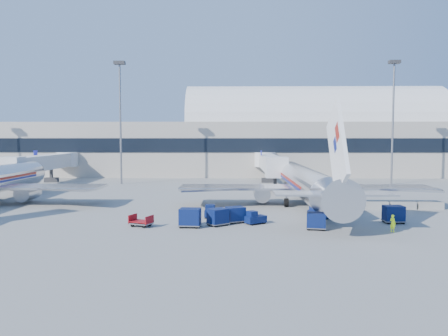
{
  "coord_description": "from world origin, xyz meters",
  "views": [
    {
      "loc": [
        0.58,
        -50.54,
        8.65
      ],
      "look_at": [
        -0.43,
        6.0,
        4.69
      ],
      "focal_mm": 35.0,
      "sensor_mm": 36.0,
      "label": 1
    }
  ],
  "objects_px": {
    "cart_solo_far": "(394,214)",
    "ramp_worker": "(393,223)",
    "jetbridge_mid": "(46,163)",
    "cart_train_a": "(236,214)",
    "tug_lead": "(255,218)",
    "cart_train_c": "(190,217)",
    "jetbridge_near": "(269,163)",
    "barrier_mid": "(403,206)",
    "airliner_main": "(306,183)",
    "cart_solo_near": "(316,221)",
    "tug_right": "(318,213)",
    "cart_train_b": "(218,217)",
    "tug_left": "(210,211)",
    "mast_east": "(393,104)",
    "mast_west": "(120,104)",
    "cart_open_red": "(141,222)",
    "barrier_near": "(376,205)",
    "barrier_far": "(431,206)"
  },
  "relations": [
    {
      "from": "airliner_main",
      "to": "barrier_near",
      "type": "distance_m",
      "value": 8.74
    },
    {
      "from": "jetbridge_near",
      "to": "barrier_near",
      "type": "distance_m",
      "value": 30.82
    },
    {
      "from": "jetbridge_mid",
      "to": "mast_west",
      "type": "xyz_separation_m",
      "value": [
        14.4,
        -0.81,
        10.86
      ]
    },
    {
      "from": "barrier_near",
      "to": "tug_left",
      "type": "bearing_deg",
      "value": -163.67
    },
    {
      "from": "tug_left",
      "to": "ramp_worker",
      "type": "distance_m",
      "value": 18.45
    },
    {
      "from": "barrier_mid",
      "to": "barrier_far",
      "type": "relative_size",
      "value": 1.0
    },
    {
      "from": "tug_right",
      "to": "cart_train_b",
      "type": "distance_m",
      "value": 11.24
    },
    {
      "from": "barrier_far",
      "to": "cart_solo_far",
      "type": "distance_m",
      "value": 11.46
    },
    {
      "from": "tug_lead",
      "to": "ramp_worker",
      "type": "height_order",
      "value": "ramp_worker"
    },
    {
      "from": "barrier_far",
      "to": "cart_open_red",
      "type": "bearing_deg",
      "value": -161.84
    },
    {
      "from": "jetbridge_mid",
      "to": "cart_solo_near",
      "type": "relative_size",
      "value": 13.39
    },
    {
      "from": "mast_west",
      "to": "tug_right",
      "type": "xyz_separation_m",
      "value": [
        29.77,
        -34.26,
        -14.15
      ]
    },
    {
      "from": "cart_train_c",
      "to": "ramp_worker",
      "type": "height_order",
      "value": "cart_train_c"
    },
    {
      "from": "airliner_main",
      "to": "barrier_mid",
      "type": "xyz_separation_m",
      "value": [
        11.3,
        -2.51,
        -2.48
      ]
    },
    {
      "from": "barrier_near",
      "to": "cart_solo_far",
      "type": "height_order",
      "value": "cart_solo_far"
    },
    {
      "from": "tug_left",
      "to": "cart_solo_near",
      "type": "distance_m",
      "value": 11.93
    },
    {
      "from": "airliner_main",
      "to": "tug_left",
      "type": "height_order",
      "value": "airliner_main"
    },
    {
      "from": "barrier_far",
      "to": "mast_east",
      "type": "bearing_deg",
      "value": 79.08
    },
    {
      "from": "tug_right",
      "to": "cart_train_c",
      "type": "height_order",
      "value": "cart_train_c"
    },
    {
      "from": "airliner_main",
      "to": "cart_train_a",
      "type": "distance_m",
      "value": 14.55
    },
    {
      "from": "mast_west",
      "to": "tug_right",
      "type": "relative_size",
      "value": 9.57
    },
    {
      "from": "tug_left",
      "to": "cart_train_b",
      "type": "xyz_separation_m",
      "value": [
        0.95,
        -4.37,
        0.22
      ]
    },
    {
      "from": "mast_east",
      "to": "tug_left",
      "type": "relative_size",
      "value": 9.78
    },
    {
      "from": "mast_west",
      "to": "ramp_worker",
      "type": "bearing_deg",
      "value": -49.04
    },
    {
      "from": "tug_lead",
      "to": "cart_train_c",
      "type": "distance_m",
      "value": 6.56
    },
    {
      "from": "airliner_main",
      "to": "ramp_worker",
      "type": "relative_size",
      "value": 23.23
    },
    {
      "from": "tug_lead",
      "to": "cart_solo_far",
      "type": "xyz_separation_m",
      "value": [
        14.07,
        0.84,
        0.32
      ]
    },
    {
      "from": "airliner_main",
      "to": "barrier_far",
      "type": "bearing_deg",
      "value": -9.74
    },
    {
      "from": "cart_train_b",
      "to": "cart_open_red",
      "type": "distance_m",
      "value": 7.48
    },
    {
      "from": "cart_open_red",
      "to": "cart_train_a",
      "type": "bearing_deg",
      "value": 35.35
    },
    {
      "from": "jetbridge_near",
      "to": "barrier_mid",
      "type": "height_order",
      "value": "jetbridge_near"
    },
    {
      "from": "tug_lead",
      "to": "tug_right",
      "type": "relative_size",
      "value": 0.97
    },
    {
      "from": "cart_train_b",
      "to": "ramp_worker",
      "type": "height_order",
      "value": "cart_train_b"
    },
    {
      "from": "tug_left",
      "to": "jetbridge_near",
      "type": "bearing_deg",
      "value": -11.44
    },
    {
      "from": "airliner_main",
      "to": "tug_left",
      "type": "xyz_separation_m",
      "value": [
        -11.72,
        -8.28,
        -2.26
      ]
    },
    {
      "from": "cart_train_a",
      "to": "cart_train_b",
      "type": "distance_m",
      "value": 2.25
    },
    {
      "from": "cart_solo_near",
      "to": "cart_open_red",
      "type": "bearing_deg",
      "value": -173.12
    },
    {
      "from": "airliner_main",
      "to": "jetbridge_near",
      "type": "bearing_deg",
      "value": 95.22
    },
    {
      "from": "tug_right",
      "to": "ramp_worker",
      "type": "height_order",
      "value": "ramp_worker"
    },
    {
      "from": "cart_solo_far",
      "to": "ramp_worker",
      "type": "xyz_separation_m",
      "value": [
        -1.61,
        -4.21,
        -0.14
      ]
    },
    {
      "from": "cart_train_a",
      "to": "cart_train_b",
      "type": "xyz_separation_m",
      "value": [
        -1.74,
        -1.43,
        0.03
      ]
    },
    {
      "from": "mast_west",
      "to": "cart_train_a",
      "type": "height_order",
      "value": "mast_west"
    },
    {
      "from": "airliner_main",
      "to": "cart_solo_far",
      "type": "bearing_deg",
      "value": -57.72
    },
    {
      "from": "jetbridge_near",
      "to": "barrier_far",
      "type": "xyz_separation_m",
      "value": [
        17.0,
        -28.81,
        -3.48
      ]
    },
    {
      "from": "barrier_mid",
      "to": "tug_lead",
      "type": "relative_size",
      "value": 1.3
    },
    {
      "from": "cart_solo_near",
      "to": "cart_open_red",
      "type": "xyz_separation_m",
      "value": [
        -16.73,
        1.12,
        -0.46
      ]
    },
    {
      "from": "tug_right",
      "to": "cart_train_b",
      "type": "relative_size",
      "value": 0.99
    },
    {
      "from": "jetbridge_near",
      "to": "mast_east",
      "type": "xyz_separation_m",
      "value": [
        22.4,
        -0.81,
        10.86
      ]
    },
    {
      "from": "jetbridge_near",
      "to": "mast_west",
      "type": "relative_size",
      "value": 1.22
    },
    {
      "from": "jetbridge_mid",
      "to": "cart_train_a",
      "type": "xyz_separation_m",
      "value": [
        35.37,
        -37.52,
        -3.06
      ]
    }
  ]
}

